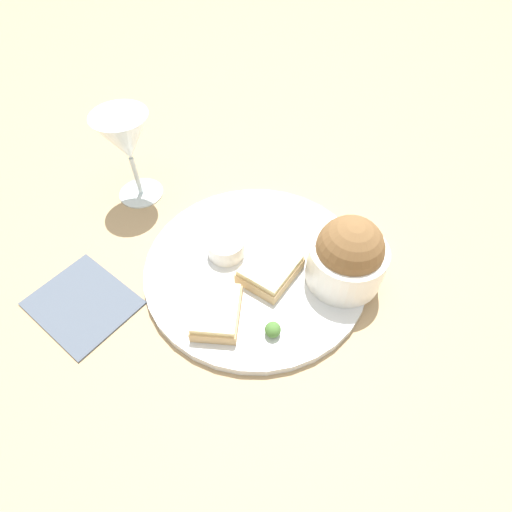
% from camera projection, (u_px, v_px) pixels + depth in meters
% --- Properties ---
extents(ground_plane, '(4.00, 4.00, 0.00)m').
position_uv_depth(ground_plane, '(256.00, 270.00, 0.59)').
color(ground_plane, tan).
extents(dinner_plate, '(0.32, 0.32, 0.01)m').
position_uv_depth(dinner_plate, '(256.00, 267.00, 0.58)').
color(dinner_plate, silver).
rests_on(dinner_plate, ground_plane).
extents(salad_bowl, '(0.11, 0.11, 0.11)m').
position_uv_depth(salad_bowl, '(348.00, 256.00, 0.53)').
color(salad_bowl, white).
rests_on(salad_bowl, dinner_plate).
extents(sauce_ramekin, '(0.05, 0.05, 0.03)m').
position_uv_depth(sauce_ramekin, '(226.00, 246.00, 0.58)').
color(sauce_ramekin, white).
rests_on(sauce_ramekin, dinner_plate).
extents(cheese_toast_near, '(0.10, 0.10, 0.03)m').
position_uv_depth(cheese_toast_near, '(270.00, 269.00, 0.56)').
color(cheese_toast_near, tan).
rests_on(cheese_toast_near, dinner_plate).
extents(cheese_toast_far, '(0.08, 0.06, 0.03)m').
position_uv_depth(cheese_toast_far, '(217.00, 312.00, 0.51)').
color(cheese_toast_far, tan).
rests_on(cheese_toast_far, dinner_plate).
extents(wine_glass, '(0.09, 0.09, 0.15)m').
position_uv_depth(wine_glass, '(126.00, 141.00, 0.61)').
color(wine_glass, silver).
rests_on(wine_glass, ground_plane).
extents(garnish, '(0.02, 0.02, 0.02)m').
position_uv_depth(garnish, '(273.00, 330.00, 0.50)').
color(garnish, '#477533').
rests_on(garnish, dinner_plate).
extents(napkin, '(0.17, 0.18, 0.01)m').
position_uv_depth(napkin, '(82.00, 303.00, 0.55)').
color(napkin, '#4C5666').
rests_on(napkin, ground_plane).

